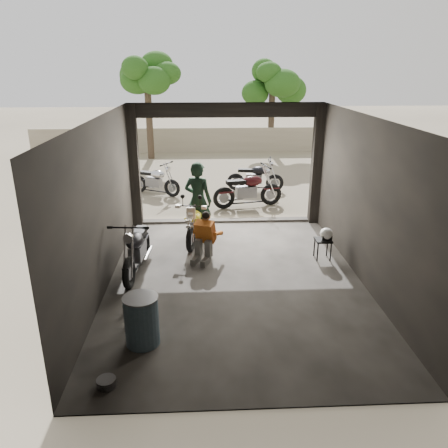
{
  "coord_description": "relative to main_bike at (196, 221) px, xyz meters",
  "views": [
    {
      "loc": [
        -0.62,
        -7.82,
        4.06
      ],
      "look_at": [
        -0.2,
        0.6,
        1.0
      ],
      "focal_mm": 35.0,
      "sensor_mm": 36.0,
      "label": 1
    }
  ],
  "objects": [
    {
      "name": "main_bike",
      "position": [
        0.0,
        0.0,
        0.0
      ],
      "size": [
        0.98,
        1.74,
        1.1
      ],
      "primitive_type": null,
      "rotation": [
        0.0,
        0.0,
        -0.19
      ],
      "color": "beige",
      "rests_on": "ground"
    },
    {
      "name": "sign_post",
      "position": [
        4.23,
        0.77,
        1.22
      ],
      "size": [
        0.87,
        0.08,
        2.6
      ],
      "rotation": [
        0.0,
        0.0,
        0.41
      ],
      "color": "black",
      "rests_on": "ground"
    },
    {
      "name": "oil_drum",
      "position": [
        -0.78,
        -4.16,
        -0.14
      ],
      "size": [
        0.67,
        0.67,
        0.81
      ],
      "primitive_type": "cylinder",
      "rotation": [
        0.0,
        0.0,
        -0.34
      ],
      "color": "#3E5768",
      "rests_on": "ground"
    },
    {
      "name": "mechanic",
      "position": [
        0.18,
        -1.14,
        -0.02
      ],
      "size": [
        0.78,
        0.88,
        1.06
      ],
      "primitive_type": null,
      "rotation": [
        0.0,
        0.0,
        -0.39
      ],
      "color": "#B75A18",
      "rests_on": "ground"
    },
    {
      "name": "left_bike",
      "position": [
        -1.2,
        -1.62,
        0.05
      ],
      "size": [
        0.89,
        1.84,
        1.21
      ],
      "primitive_type": null,
      "rotation": [
        0.0,
        0.0,
        -0.09
      ],
      "color": "black",
      "rests_on": "ground"
    },
    {
      "name": "garage",
      "position": [
        0.8,
        -1.57,
        0.73
      ],
      "size": [
        7.0,
        7.13,
        3.2
      ],
      "color": "#2D2B28",
      "rests_on": "ground"
    },
    {
      "name": "helmet",
      "position": [
        2.85,
        -1.2,
        0.07
      ],
      "size": [
        0.38,
        0.38,
        0.27
      ],
      "primitive_type": "ellipsoid",
      "rotation": [
        0.0,
        0.0,
        -0.41
      ],
      "color": "silver",
      "rests_on": "stool"
    },
    {
      "name": "outside_bike_a",
      "position": [
        -1.41,
        4.25,
        0.01
      ],
      "size": [
        1.77,
        1.37,
        1.11
      ],
      "primitive_type": null,
      "rotation": [
        0.0,
        0.0,
        1.08
      ],
      "color": "black",
      "rests_on": "ground"
    },
    {
      "name": "outside_bike_c",
      "position": [
        1.98,
        4.53,
        0.02
      ],
      "size": [
        1.76,
        0.93,
        1.13
      ],
      "primitive_type": null,
      "rotation": [
        0.0,
        0.0,
        1.42
      ],
      "color": "black",
      "rests_on": "ground"
    },
    {
      "name": "rider",
      "position": [
        0.06,
        0.28,
        0.42
      ],
      "size": [
        0.83,
        0.71,
        1.93
      ],
      "primitive_type": "imported",
      "rotation": [
        0.0,
        0.0,
        2.72
      ],
      "color": "black",
      "rests_on": "ground"
    },
    {
      "name": "ground",
      "position": [
        0.8,
        -2.12,
        -0.55
      ],
      "size": [
        80.0,
        80.0,
        0.0
      ],
      "primitive_type": "plane",
      "color": "#7A6D56",
      "rests_on": "ground"
    },
    {
      "name": "boundary_wall",
      "position": [
        0.8,
        11.88,
        0.05
      ],
      "size": [
        18.0,
        0.3,
        1.2
      ],
      "primitive_type": "cube",
      "color": "gray",
      "rests_on": "ground"
    },
    {
      "name": "stool",
      "position": [
        2.8,
        -1.18,
        -0.14
      ],
      "size": [
        0.35,
        0.35,
        0.48
      ],
      "rotation": [
        0.0,
        0.0,
        -0.17
      ],
      "color": "black",
      "rests_on": "ground"
    },
    {
      "name": "outside_bike_b",
      "position": [
        1.54,
        2.73,
        0.09
      ],
      "size": [
        2.01,
        1.16,
        1.28
      ],
      "primitive_type": null,
      "rotation": [
        0.0,
        0.0,
        1.78
      ],
      "color": "#3A0E11",
      "rests_on": "ground"
    },
    {
      "name": "tree_left",
      "position": [
        -2.2,
        10.38,
        3.44
      ],
      "size": [
        2.2,
        2.2,
        5.6
      ],
      "color": "#382B1E",
      "rests_on": "ground"
    },
    {
      "name": "tree_right",
      "position": [
        3.6,
        11.88,
        3.01
      ],
      "size": [
        2.2,
        2.2,
        5.0
      ],
      "color": "#382B1E",
      "rests_on": "ground"
    }
  ]
}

